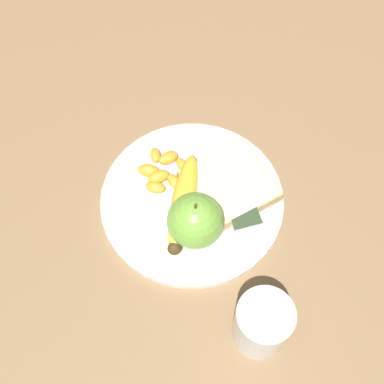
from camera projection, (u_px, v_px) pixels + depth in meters
The scene contains 15 objects.
ground_plane at pixel (192, 202), 0.81m from camera, with size 3.00×3.00×0.00m, color olive.
plate at pixel (192, 200), 0.80m from camera, with size 0.27×0.27×0.01m.
juice_glass at pixel (262, 324), 0.68m from camera, with size 0.07×0.07×0.09m.
apple at pixel (195, 221), 0.73m from camera, with size 0.08×0.08×0.09m.
banana at pixel (183, 203), 0.77m from camera, with size 0.10×0.16×0.04m.
bread_slice at pixel (228, 183), 0.80m from camera, with size 0.14×0.14×0.02m.
fork at pixel (179, 196), 0.80m from camera, with size 0.16×0.03×0.00m.
jam_packet at pixel (244, 219), 0.77m from camera, with size 0.04×0.03×0.02m.
orange_segment_0 at pixel (148, 170), 0.81m from camera, with size 0.04×0.03×0.02m.
orange_segment_1 at pixel (180, 165), 0.82m from camera, with size 0.02×0.03×0.01m.
orange_segment_2 at pixel (168, 158), 0.82m from camera, with size 0.04×0.03×0.02m.
orange_segment_3 at pixel (155, 155), 0.82m from camera, with size 0.02×0.03×0.01m.
orange_segment_4 at pixel (159, 177), 0.80m from camera, with size 0.04×0.02×0.02m.
orange_segment_5 at pixel (174, 182), 0.80m from camera, with size 0.03×0.03×0.02m.
orange_segment_6 at pixel (155, 187), 0.80m from camera, with size 0.04×0.03×0.02m.
Camera 1 is at (-0.10, -0.36, 0.72)m, focal length 50.00 mm.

